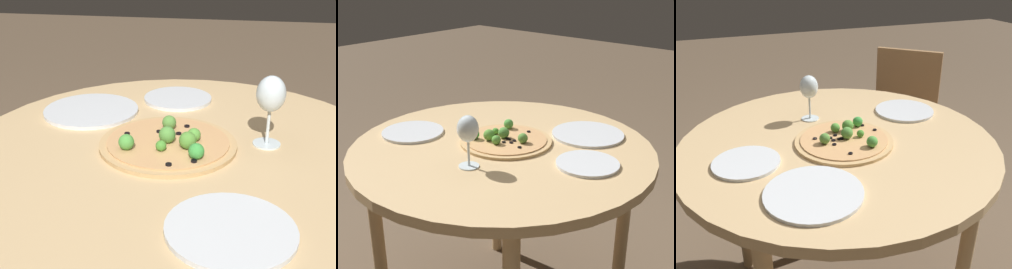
% 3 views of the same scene
% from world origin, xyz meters
% --- Properties ---
extents(dining_table, '(1.08, 1.08, 0.76)m').
position_xyz_m(dining_table, '(0.00, 0.00, 0.69)').
color(dining_table, tan).
rests_on(dining_table, ground_plane).
extents(pizza, '(0.33, 0.33, 0.05)m').
position_xyz_m(pizza, '(0.03, 0.01, 0.77)').
color(pizza, tan).
rests_on(pizza, dining_table).
extents(wine_glass, '(0.07, 0.07, 0.17)m').
position_xyz_m(wine_glass, '(-0.20, -0.04, 0.89)').
color(wine_glass, silver).
rests_on(wine_glass, dining_table).
extents(plate_near, '(0.23, 0.23, 0.01)m').
position_xyz_m(plate_near, '(-0.13, 0.34, 0.77)').
color(plate_near, silver).
rests_on(plate_near, dining_table).
extents(plate_far, '(0.21, 0.21, 0.01)m').
position_xyz_m(plate_far, '(0.06, -0.32, 0.77)').
color(plate_far, silver).
rests_on(plate_far, dining_table).
extents(plate_side, '(0.27, 0.27, 0.01)m').
position_xyz_m(plate_side, '(0.29, -0.18, 0.77)').
color(plate_side, silver).
rests_on(plate_side, dining_table).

